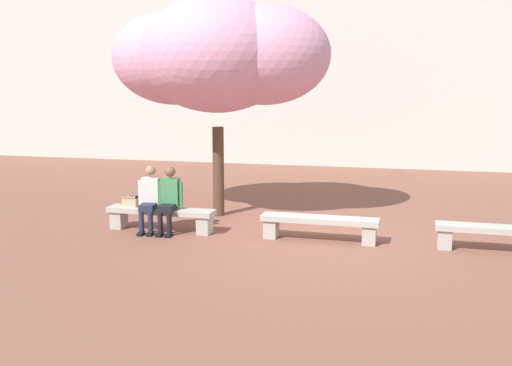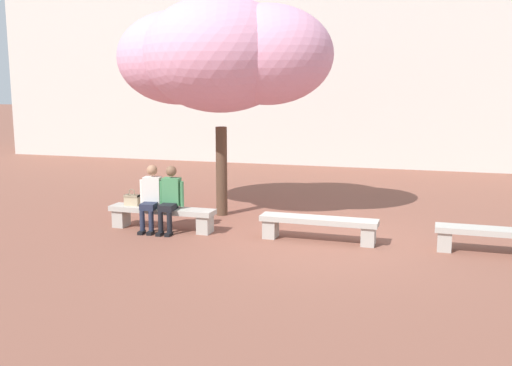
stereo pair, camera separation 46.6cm
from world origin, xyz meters
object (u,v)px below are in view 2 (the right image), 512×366
person_seated_right (170,196)px  handbag (132,199)px  stone_bench_center (501,237)px  stone_bench_west_end (162,214)px  cherry_tree_main (221,56)px  stone_bench_near_west (319,225)px  person_seated_left (151,195)px

person_seated_right → handbag: size_ratio=3.81×
stone_bench_center → handbag: (-6.94, 0.01, 0.27)m
stone_bench_west_end → stone_bench_center: bearing=0.0°
person_seated_right → cherry_tree_main: bearing=73.6°
stone_bench_west_end → handbag: size_ratio=6.44×
stone_bench_near_west → person_seated_right: size_ratio=1.69×
stone_bench_near_west → cherry_tree_main: (-2.44, 1.63, 3.13)m
stone_bench_west_end → cherry_tree_main: size_ratio=0.46×
stone_bench_center → cherry_tree_main: bearing=163.8°
handbag → cherry_tree_main: (1.36, 1.61, 2.87)m
person_seated_left → handbag: (-0.46, 0.07, -0.12)m
person_seated_left → person_seated_right: size_ratio=1.00×
stone_bench_center → handbag: 6.95m
cherry_tree_main → stone_bench_near_west: bearing=-33.7°
person_seated_right → stone_bench_near_west: bearing=1.0°
stone_bench_center → person_seated_left: (-6.48, -0.05, 0.38)m
stone_bench_near_west → cherry_tree_main: bearing=146.3°
stone_bench_west_end → person_seated_right: bearing=-14.3°
cherry_tree_main → person_seated_right: bearing=-106.4°
stone_bench_center → stone_bench_west_end: bearing=180.0°
stone_bench_near_west → handbag: 3.81m
stone_bench_west_end → stone_bench_near_west: 3.14m
person_seated_right → handbag: person_seated_right is taller
person_seated_right → stone_bench_west_end: bearing=165.7°
stone_bench_near_west → cherry_tree_main: size_ratio=0.46×
person_seated_right → cherry_tree_main: cherry_tree_main is taller
handbag → person_seated_right: bearing=-4.5°
person_seated_left → handbag: size_ratio=3.81×
person_seated_right → person_seated_left: bearing=179.9°
stone_bench_center → person_seated_left: person_seated_left is taller
stone_bench_west_end → stone_bench_near_west: bearing=0.0°
stone_bench_west_end → stone_bench_center: same height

